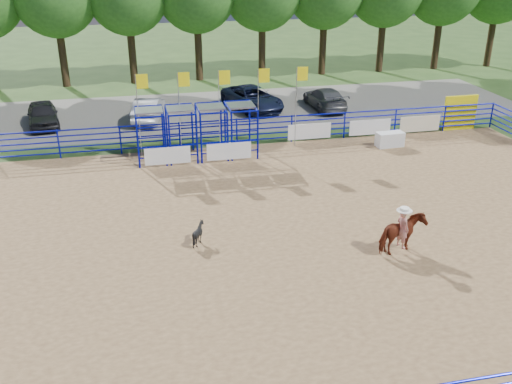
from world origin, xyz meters
The scene contains 12 objects.
ground centered at (0.00, 0.00, 0.00)m, with size 120.00×120.00×0.00m, color #365321.
arena_dirt centered at (0.00, 0.00, 0.01)m, with size 30.00×20.00×0.02m, color olive.
gravel_strip centered at (0.00, 17.00, 0.01)m, with size 40.00×10.00×0.01m, color #68655C.
announcer_table centered at (7.88, 8.17, 0.40)m, with size 1.43×0.67×0.77m, color silver.
horse_and_rider centered at (3.52, -2.34, 0.87)m, with size 1.86×1.28×2.44m.
calf centered at (-3.30, -0.20, 0.42)m, with size 0.65×0.73×0.80m, color black.
car_a centered at (-10.45, 15.90, 0.71)m, with size 1.66×4.13×1.41m, color black.
car_b centered at (-4.36, 15.75, 0.70)m, with size 1.46×4.19×1.38m, color gray.
car_c centered at (2.28, 16.84, 0.73)m, with size 2.39×5.18×1.44m, color #161C37.
car_d centered at (6.95, 16.11, 0.66)m, with size 1.83×4.51×1.31m, color #545457.
perimeter_fence centered at (0.00, 0.00, 0.75)m, with size 30.10×20.10×1.50m.
chute_assembly centered at (-1.90, 8.84, 1.26)m, with size 19.32×2.41×4.20m.
Camera 1 is at (-5.11, -18.30, 10.07)m, focal length 40.00 mm.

